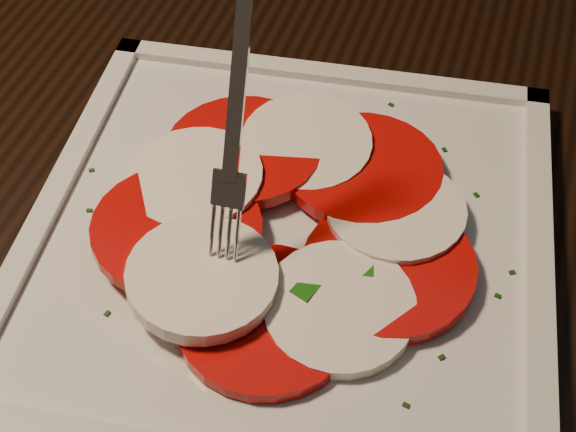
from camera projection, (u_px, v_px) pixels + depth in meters
table at (396, 406)px, 0.53m from camera, size 1.28×0.92×0.75m
plate at (288, 240)px, 0.49m from camera, size 0.37×0.37×0.01m
caprese_salad at (288, 222)px, 0.47m from camera, size 0.27×0.25×0.03m
fork at (241, 101)px, 0.42m from camera, size 0.04×0.08×0.15m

